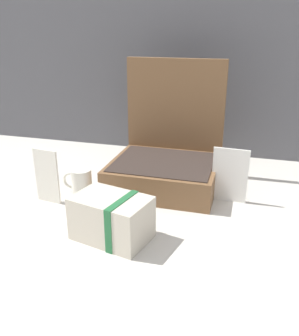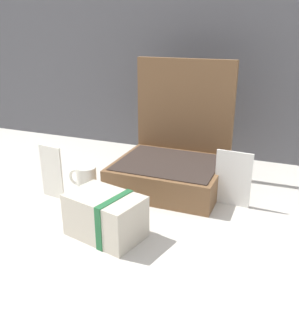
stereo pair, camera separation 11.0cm
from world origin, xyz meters
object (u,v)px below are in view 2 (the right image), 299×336
cream_toiletry_bag (106,216)px  poster_card_right (52,172)px  info_card_left (233,179)px  open_suitcase (173,160)px  coffee_mug (86,179)px

cream_toiletry_bag → poster_card_right: size_ratio=1.25×
poster_card_right → info_card_left: bearing=24.4°
poster_card_right → cream_toiletry_bag: bearing=-19.8°
open_suitcase → info_card_left: bearing=-20.4°
cream_toiletry_bag → coffee_mug: size_ratio=2.14×
info_card_left → poster_card_right: (-0.56, -0.17, -0.00)m
coffee_mug → poster_card_right: (-0.07, -0.09, 0.05)m
open_suitcase → coffee_mug: (-0.26, -0.16, -0.05)m
cream_toiletry_bag → poster_card_right: 0.32m
coffee_mug → poster_card_right: size_ratio=0.58×
open_suitcase → info_card_left: (0.23, -0.08, -0.00)m
open_suitcase → coffee_mug: size_ratio=4.12×
open_suitcase → poster_card_right: size_ratio=2.41×
open_suitcase → poster_card_right: (-0.33, -0.25, -0.00)m
open_suitcase → poster_card_right: open_suitcase is taller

